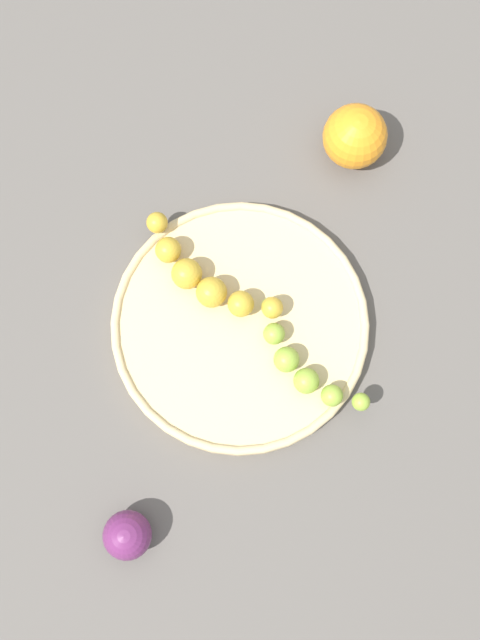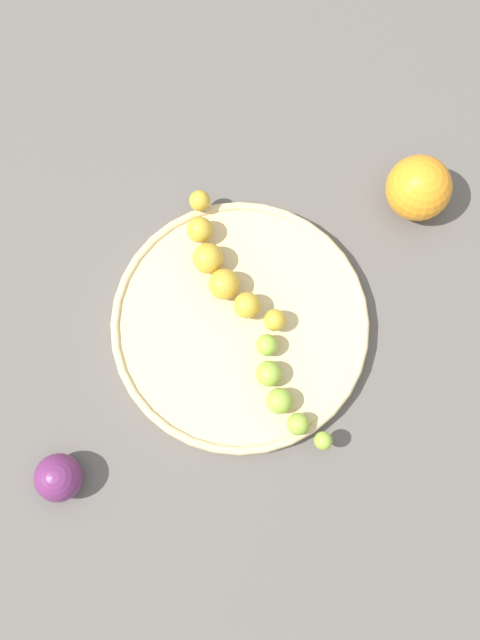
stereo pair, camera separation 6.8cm
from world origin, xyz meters
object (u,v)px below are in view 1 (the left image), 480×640
banana_green (302,365)px  banana_spotted (203,278)px  orange_fruit (355,137)px  plum_purple (127,535)px  fruit_bowl (240,325)px

banana_green → banana_spotted: bearing=-84.5°
orange_fruit → plum_purple: (-0.05, 0.51, -0.01)m
banana_green → orange_fruit: bearing=-146.1°
orange_fruit → plum_purple: orange_fruit is taller
plum_purple → fruit_bowl: bearing=-82.9°
fruit_bowl → banana_green: (-0.08, 0.00, 0.02)m
banana_green → plum_purple: plum_purple is taller
banana_spotted → orange_fruit: bearing=171.8°
banana_spotted → banana_green: size_ratio=1.17×
fruit_bowl → orange_fruit: bearing=-86.9°
banana_green → fruit_bowl: bearing=-78.7°
banana_green → orange_fruit: size_ratio=2.12×
fruit_bowl → plum_purple: 0.26m
banana_green → plum_purple: 0.26m
fruit_bowl → banana_spotted: 0.07m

